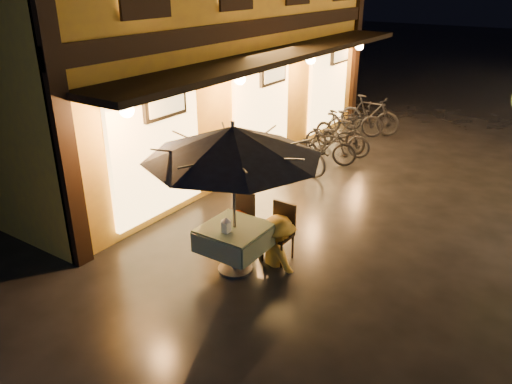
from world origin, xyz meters
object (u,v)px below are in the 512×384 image
Objects in this scene: table_lantern at (226,224)px; person_orange at (237,212)px; bicycle_0 at (293,152)px; patio_umbrella at (233,142)px; person_yellow at (278,218)px; cafe_table at (235,238)px.

table_lantern is 0.93m from person_orange.
table_lantern is at bearing -155.38° from bicycle_0.
patio_umbrella is 1.94× the size of person_orange.
bicycle_0 is (-1.87, 3.75, -0.32)m from person_yellow.
person_orange is at bearing 122.88° from cafe_table.
table_lantern is at bearing -90.00° from patio_umbrella.
table_lantern is 0.91m from person_yellow.
person_orange is at bearing -157.23° from bicycle_0.
cafe_table is 4.57m from bicycle_0.
person_orange is 0.85× the size of person_yellow.
person_orange is (-0.39, 0.60, -1.46)m from patio_umbrella.
person_yellow reaches higher than person_orange.
person_yellow is at bearing 53.51° from patio_umbrella.
patio_umbrella reaches higher than bicycle_0.
cafe_table is 3.96× the size of table_lantern.
person_orange is at bearing 16.32° from person_yellow.
table_lantern is at bearing 105.47° from person_orange.
patio_umbrella reaches higher than person_orange.
person_yellow is at bearing 61.41° from table_lantern.
patio_umbrella is at bearing 90.00° from table_lantern.
person_orange is (-0.39, 0.60, 0.11)m from cafe_table.
cafe_table is 0.37× the size of patio_umbrella.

